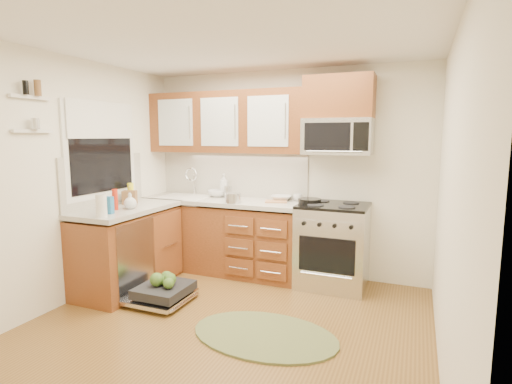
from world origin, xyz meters
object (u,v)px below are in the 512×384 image
at_px(rug, 265,335).
at_px(bowl_a, 281,198).
at_px(skillet, 310,201).
at_px(microwave, 338,137).
at_px(cup, 298,197).
at_px(range, 333,245).
at_px(paper_towel_roll, 101,206).
at_px(stock_pot, 233,198).
at_px(sink, 185,206).
at_px(dishwasher, 161,293).
at_px(bowl_b, 218,193).
at_px(cutting_board, 276,201).
at_px(upper_cabinets, 226,122).

bearing_deg(rug, bowl_a, 103.77).
bearing_deg(skillet, microwave, 26.36).
distance_m(skillet, bowl_a, 0.45).
bearing_deg(cup, bowl_a, -165.86).
bearing_deg(range, rug, -102.00).
bearing_deg(microwave, rug, -101.07).
bearing_deg(range, skillet, -176.83).
height_order(microwave, paper_towel_roll, microwave).
relative_size(range, microwave, 1.25).
height_order(stock_pot, bowl_a, stock_pot).
relative_size(sink, bowl_a, 2.49).
relative_size(bowl_a, cup, 2.28).
distance_m(microwave, stock_pot, 1.39).
xyz_separation_m(range, cup, (-0.48, 0.22, 0.49)).
height_order(range, dishwasher, range).
distance_m(rug, bowl_a, 1.87).
bearing_deg(bowl_b, skillet, -8.30).
distance_m(dishwasher, skillet, 1.90).
distance_m(stock_pot, cup, 0.79).
bearing_deg(dishwasher, bowl_b, 90.04).
height_order(cutting_board, bowl_a, bowl_a).
distance_m(rug, paper_towel_roll, 1.96).
distance_m(upper_cabinets, sink, 1.21).
height_order(bowl_a, cup, cup).
height_order(sink, paper_towel_roll, paper_towel_roll).
distance_m(stock_pot, bowl_a, 0.60).
bearing_deg(bowl_b, sink, -155.17).
bearing_deg(upper_cabinets, cup, 4.64).
relative_size(dishwasher, paper_towel_roll, 3.09).
relative_size(range, bowl_a, 3.81).
bearing_deg(microwave, upper_cabinets, 178.98).
distance_m(dishwasher, cutting_board, 1.66).
distance_m(paper_towel_roll, bowl_b, 1.68).
distance_m(upper_cabinets, bowl_b, 0.92).
distance_m(dishwasher, rug, 1.27).
bearing_deg(rug, sink, 139.79).
height_order(sink, stock_pot, stock_pot).
bearing_deg(microwave, paper_towel_roll, -141.37).
bearing_deg(microwave, skillet, -153.64).
xyz_separation_m(range, skillet, (-0.27, -0.02, 0.50)).
distance_m(range, microwave, 1.23).
bearing_deg(paper_towel_roll, upper_cabinets, 70.67).
bearing_deg(bowl_a, rug, -76.23).
bearing_deg(upper_cabinets, cutting_board, -9.26).
bearing_deg(skillet, sink, 179.82).
xyz_separation_m(sink, bowl_a, (1.25, 0.18, 0.16)).
relative_size(rug, skillet, 4.96).
xyz_separation_m(stock_pot, bowl_b, (-0.39, 0.38, -0.02)).
bearing_deg(dishwasher, upper_cabinets, 83.96).
bearing_deg(dishwasher, rug, -11.87).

